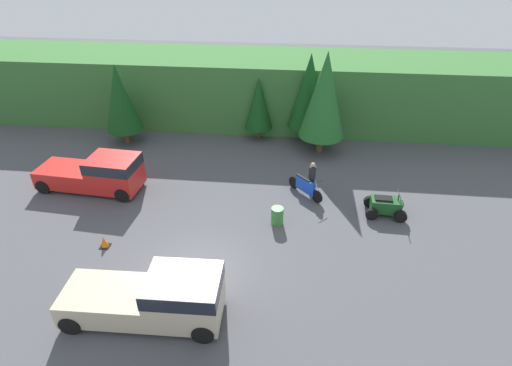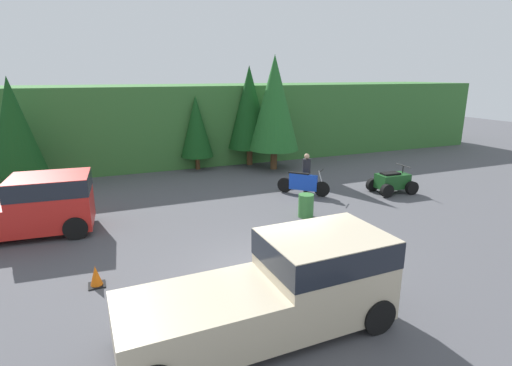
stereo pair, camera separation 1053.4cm
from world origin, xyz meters
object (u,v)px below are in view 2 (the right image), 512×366
at_px(dirt_bike, 303,184).
at_px(traffic_cone, 96,277).
at_px(pickup_truck_red, 21,206).
at_px(quad_atv, 392,182).
at_px(steel_barrel, 306,206).
at_px(rider_person, 306,171).
at_px(pickup_truck_second, 284,285).

bearing_deg(dirt_bike, traffic_cone, -104.47).
bearing_deg(pickup_truck_red, quad_atv, 1.33).
distance_m(dirt_bike, steel_barrel, 2.91).
xyz_separation_m(quad_atv, steel_barrel, (-5.21, -1.29, -0.05)).
xyz_separation_m(pickup_truck_red, traffic_cone, (2.12, -4.50, -0.78)).
xyz_separation_m(pickup_truck_red, quad_atv, (14.82, -0.75, -0.55)).
relative_size(rider_person, traffic_cone, 3.26).
relative_size(dirt_bike, steel_barrel, 2.05).
distance_m(pickup_truck_second, quad_atv, 11.57).
distance_m(pickup_truck_red, quad_atv, 14.85).
bearing_deg(quad_atv, steel_barrel, -163.58).
bearing_deg(traffic_cone, steel_barrel, 18.13).
xyz_separation_m(dirt_bike, quad_atv, (3.89, -1.30, -0.01)).
height_order(pickup_truck_second, steel_barrel, pickup_truck_second).
distance_m(pickup_truck_red, dirt_bike, 10.96).
height_order(quad_atv, steel_barrel, quad_atv).
bearing_deg(rider_person, pickup_truck_second, -86.92).
relative_size(pickup_truck_red, quad_atv, 2.83).
xyz_separation_m(pickup_truck_red, dirt_bike, (10.94, 0.54, -0.53)).
xyz_separation_m(pickup_truck_second, traffic_cone, (-3.64, 3.43, -0.78)).
bearing_deg(traffic_cone, pickup_truck_second, -43.29).
height_order(pickup_truck_second, rider_person, pickup_truck_second).
bearing_deg(rider_person, pickup_truck_red, -140.55).
distance_m(dirt_bike, rider_person, 0.65).
bearing_deg(dirt_bike, pickup_truck_red, -131.41).
bearing_deg(pickup_truck_red, rider_person, 8.61).
height_order(rider_person, traffic_cone, rider_person).
bearing_deg(traffic_cone, quad_atv, 16.44).
height_order(pickup_truck_red, pickup_truck_second, same).
bearing_deg(pickup_truck_second, traffic_cone, 135.26).
distance_m(pickup_truck_red, pickup_truck_second, 9.80).
relative_size(dirt_bike, rider_person, 1.01).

